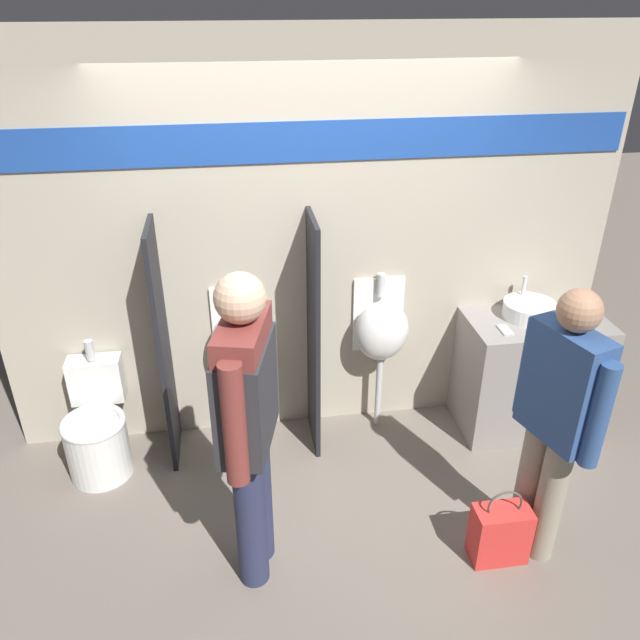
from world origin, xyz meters
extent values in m
plane|color=#70665B|center=(0.00, 0.00, 0.00)|extent=(16.00, 16.00, 0.00)
cube|color=#B2A893|center=(0.00, 0.60, 1.35)|extent=(4.09, 0.06, 2.70)
cube|color=#1E479E|center=(0.00, 0.56, 2.05)|extent=(4.01, 0.01, 0.24)
cube|color=gray|center=(1.52, 0.30, 0.43)|extent=(0.95, 0.55, 0.86)
cylinder|color=white|center=(1.47, 0.35, 0.92)|extent=(0.35, 0.35, 0.11)
cylinder|color=silver|center=(1.47, 0.47, 1.04)|extent=(0.03, 0.03, 0.14)
cube|color=#B7B7BC|center=(1.24, 0.19, 0.87)|extent=(0.07, 0.14, 0.01)
cube|color=black|center=(-0.98, 0.35, 0.83)|extent=(0.03, 0.44, 1.65)
cube|color=black|center=(-0.02, 0.35, 0.83)|extent=(0.03, 0.44, 1.65)
cylinder|color=silver|center=(-0.50, 0.43, 0.29)|extent=(0.04, 0.04, 0.59)
ellipsoid|color=white|center=(-0.50, 0.43, 0.79)|extent=(0.37, 0.25, 0.44)
cube|color=white|center=(-0.50, 0.56, 0.85)|extent=(0.35, 0.02, 0.55)
cylinder|color=silver|center=(-0.50, 0.52, 1.10)|extent=(0.06, 0.06, 0.16)
cylinder|color=silver|center=(0.47, 0.43, 0.29)|extent=(0.04, 0.04, 0.59)
ellipsoid|color=white|center=(0.47, 0.43, 0.79)|extent=(0.37, 0.25, 0.44)
cube|color=white|center=(0.47, 0.56, 0.85)|extent=(0.35, 0.02, 0.55)
cylinder|color=silver|center=(0.47, 0.52, 1.10)|extent=(0.06, 0.06, 0.16)
cylinder|color=white|center=(-1.46, 0.19, 0.20)|extent=(0.40, 0.40, 0.40)
torus|color=white|center=(-1.46, 0.19, 0.41)|extent=(0.41, 0.41, 0.04)
cube|color=white|center=(-1.46, 0.48, 0.55)|extent=(0.35, 0.16, 0.31)
cylinder|color=silver|center=(-1.46, 0.46, 0.79)|extent=(0.06, 0.06, 0.14)
cylinder|color=#282D4C|center=(-0.51, -0.79, 0.43)|extent=(0.16, 0.16, 0.86)
cylinder|color=#282D4C|center=(-0.46, -0.63, 0.43)|extent=(0.16, 0.16, 0.86)
cube|color=brown|center=(-0.49, -0.71, 1.21)|extent=(0.30, 0.48, 0.68)
cube|color=#2D2D33|center=(-0.49, -0.71, 1.15)|extent=(0.33, 0.52, 0.55)
cylinder|color=brown|center=(-0.55, -0.96, 1.17)|extent=(0.11, 0.11, 0.63)
cylinder|color=brown|center=(-0.42, -0.46, 1.17)|extent=(0.11, 0.11, 0.63)
sphere|color=beige|center=(-0.49, -0.71, 1.67)|extent=(0.23, 0.23, 0.23)
cylinder|color=gray|center=(1.11, -0.86, 0.40)|extent=(0.15, 0.15, 0.79)
cylinder|color=gray|center=(1.07, -0.71, 0.40)|extent=(0.15, 0.15, 0.79)
cube|color=#2D4C84|center=(1.09, -0.79, 1.10)|extent=(0.29, 0.45, 0.63)
cylinder|color=#2D4C84|center=(1.16, -1.01, 1.07)|extent=(0.10, 0.10, 0.58)
cylinder|color=#2D4C84|center=(1.02, -0.56, 1.07)|extent=(0.10, 0.10, 0.58)
sphere|color=#A87A5B|center=(1.09, -0.79, 1.52)|extent=(0.21, 0.21, 0.21)
cube|color=red|center=(0.86, -0.86, 0.18)|extent=(0.31, 0.17, 0.35)
torus|color=#4C4742|center=(0.86, -0.86, 0.39)|extent=(0.20, 0.01, 0.20)
camera|label=1|loc=(-0.50, -3.17, 2.87)|focal=35.00mm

